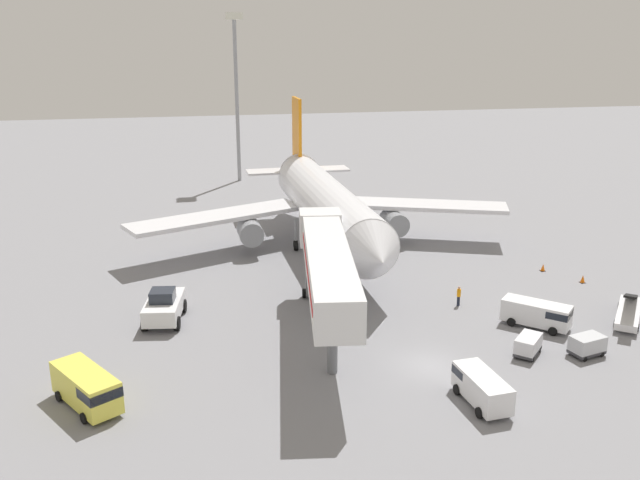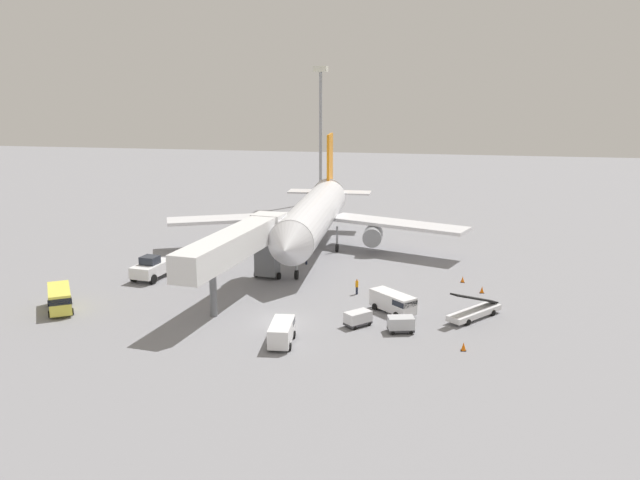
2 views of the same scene
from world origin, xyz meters
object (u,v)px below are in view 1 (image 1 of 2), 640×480
safety_cone_charlie (543,267)px  baggage_cart_near_center (528,345)px  airplane_at_gate (325,204)px  pushback_tug (164,306)px  service_van_mid_left (538,313)px  safety_cone_alpha (583,279)px  jet_bridge (326,262)px  service_van_far_center (87,387)px  apron_light_mast (236,66)px  belt_loader_truck (629,311)px  service_van_mid_center (481,386)px  ground_crew_worker_midground (340,260)px  ground_crew_worker_foreground (459,295)px  baggage_cart_mid_right (587,345)px

safety_cone_charlie → baggage_cart_near_center: bearing=-122.1°
airplane_at_gate → pushback_tug: airplane_at_gate is taller
service_van_mid_left → safety_cone_alpha: 12.14m
jet_bridge → service_van_far_center: jet_bridge is taller
service_van_mid_left → safety_cone_alpha: (8.97, 8.15, -0.79)m
safety_cone_charlie → apron_light_mast: apron_light_mast is taller
pushback_tug → safety_cone_charlie: size_ratio=7.92×
safety_cone_alpha → safety_cone_charlie: (-1.97, 3.63, -0.01)m
belt_loader_truck → baggage_cart_near_center: (-10.84, -4.04, 0.02)m
service_van_far_center → safety_cone_charlie: size_ratio=8.10×
service_van_mid_center → ground_crew_worker_midground: size_ratio=2.56×
pushback_tug → baggage_cart_near_center: pushback_tug is taller
jet_bridge → service_van_mid_center: bearing=-58.3°
jet_bridge → ground_crew_worker_foreground: jet_bridge is taller
airplane_at_gate → safety_cone_alpha: size_ratio=55.32×
jet_bridge → ground_crew_worker_foreground: 13.35m
ground_crew_worker_foreground → apron_light_mast: apron_light_mast is taller
jet_bridge → baggage_cart_near_center: size_ratio=7.93×
safety_cone_alpha → service_van_mid_center: bearing=-135.4°
airplane_at_gate → baggage_cart_mid_right: (13.26, -27.55, -4.20)m
safety_cone_alpha → service_van_mid_left: bearing=-137.7°
pushback_tug → ground_crew_worker_foreground: 24.20m
jet_bridge → service_van_far_center: bearing=-155.6°
ground_crew_worker_midground → safety_cone_charlie: ground_crew_worker_midground is taller
jet_bridge → ground_crew_worker_midground: (4.32, 14.01, -4.75)m
belt_loader_truck → apron_light_mast: (-25.76, 59.57, 16.48)m
safety_cone_alpha → apron_light_mast: apron_light_mast is taller
pushback_tug → baggage_cart_mid_right: 31.86m
service_van_mid_center → service_van_far_center: bearing=169.7°
jet_bridge → service_van_mid_center: (7.27, -11.77, -4.62)m
airplane_at_gate → belt_loader_truck: 30.50m
service_van_mid_left → service_van_far_center: size_ratio=0.85×
baggage_cart_near_center → ground_crew_worker_midground: ground_crew_worker_midground is taller
ground_crew_worker_foreground → safety_cone_charlie: bearing=29.8°
jet_bridge → service_van_mid_center: 14.58m
service_van_mid_center → baggage_cart_mid_right: service_van_mid_center is taller
belt_loader_truck → ground_crew_worker_foreground: size_ratio=3.63×
baggage_cart_mid_right → ground_crew_worker_midground: size_ratio=1.42×
belt_loader_truck → apron_light_mast: size_ratio=0.25×
service_van_mid_center → baggage_cart_near_center: service_van_mid_center is taller
belt_loader_truck → service_van_far_center: belt_loader_truck is taller
jet_bridge → baggage_cart_near_center: jet_bridge is taller
airplane_at_gate → apron_light_mast: bearing=98.8°
service_van_mid_center → safety_cone_charlie: 26.83m
safety_cone_charlie → jet_bridge: bearing=-157.5°
baggage_cart_mid_right → baggage_cart_near_center: bearing=167.5°
service_van_far_center → ground_crew_worker_midground: (20.78, 21.48, -0.34)m
service_van_mid_left → safety_cone_charlie: (7.00, 11.78, -0.80)m
service_van_mid_center → baggage_cart_mid_right: 11.10m
ground_crew_worker_foreground → apron_light_mast: 58.11m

